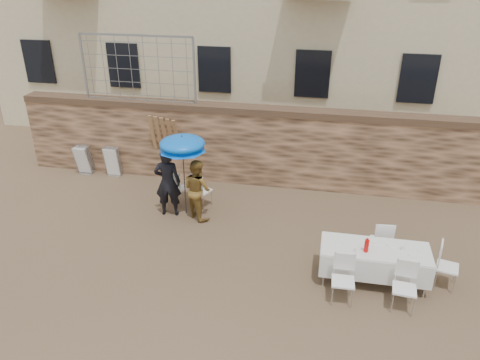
% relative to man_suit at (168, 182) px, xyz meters
% --- Properties ---
extents(ground, '(80.00, 80.00, 0.00)m').
position_rel_man_suit_xyz_m(ground, '(1.53, -2.76, -0.89)').
color(ground, brown).
rests_on(ground, ground).
extents(stone_wall, '(13.00, 0.50, 2.20)m').
position_rel_man_suit_xyz_m(stone_wall, '(1.53, 2.24, 0.21)').
color(stone_wall, brown).
rests_on(stone_wall, ground).
extents(chain_link_fence, '(3.20, 0.06, 1.80)m').
position_rel_man_suit_xyz_m(chain_link_fence, '(-1.47, 2.24, 2.21)').
color(chain_link_fence, gray).
rests_on(chain_link_fence, stone_wall).
extents(man_suit, '(0.70, 0.52, 1.77)m').
position_rel_man_suit_xyz_m(man_suit, '(0.00, 0.00, 0.00)').
color(man_suit, black).
rests_on(man_suit, ground).
extents(woman_dress, '(0.95, 0.91, 1.54)m').
position_rel_man_suit_xyz_m(woman_dress, '(0.75, 0.00, -0.12)').
color(woman_dress, '#AB7D34').
rests_on(woman_dress, ground).
extents(umbrella, '(1.14, 1.14, 1.95)m').
position_rel_man_suit_xyz_m(umbrella, '(0.40, 0.10, 0.95)').
color(umbrella, '#3F3F44').
rests_on(umbrella, ground).
extents(couple_chair_left, '(0.50, 0.50, 0.96)m').
position_rel_man_suit_xyz_m(couple_chair_left, '(0.00, 0.55, -0.41)').
color(couple_chair_left, white).
rests_on(couple_chair_left, ground).
extents(couple_chair_right, '(0.63, 0.63, 0.96)m').
position_rel_man_suit_xyz_m(couple_chair_right, '(0.70, 0.55, -0.41)').
color(couple_chair_right, white).
rests_on(couple_chair_right, ground).
extents(banquet_table, '(2.10, 0.85, 0.78)m').
position_rel_man_suit_xyz_m(banquet_table, '(4.88, -1.77, -0.15)').
color(banquet_table, white).
rests_on(banquet_table, ground).
extents(soda_bottle, '(0.09, 0.09, 0.26)m').
position_rel_man_suit_xyz_m(soda_bottle, '(4.68, -1.92, 0.02)').
color(soda_bottle, red).
rests_on(soda_bottle, banquet_table).
extents(table_chair_front_left, '(0.49, 0.49, 0.96)m').
position_rel_man_suit_xyz_m(table_chair_front_left, '(4.28, -2.52, -0.41)').
color(table_chair_front_left, white).
rests_on(table_chair_front_left, ground).
extents(table_chair_front_right, '(0.52, 0.52, 0.96)m').
position_rel_man_suit_xyz_m(table_chair_front_right, '(5.38, -2.52, -0.41)').
color(table_chair_front_right, white).
rests_on(table_chair_front_right, ground).
extents(table_chair_back, '(0.52, 0.52, 0.96)m').
position_rel_man_suit_xyz_m(table_chair_back, '(5.08, -0.97, -0.41)').
color(table_chair_back, white).
rests_on(table_chair_back, ground).
extents(table_chair_side, '(0.58, 0.58, 0.96)m').
position_rel_man_suit_xyz_m(table_chair_side, '(6.28, -1.67, -0.41)').
color(table_chair_side, white).
rests_on(table_chair_side, ground).
extents(chair_stack_left, '(0.46, 0.40, 0.92)m').
position_rel_man_suit_xyz_m(chair_stack_left, '(-3.26, 1.91, -0.43)').
color(chair_stack_left, white).
rests_on(chair_stack_left, ground).
extents(chair_stack_right, '(0.46, 0.32, 0.92)m').
position_rel_man_suit_xyz_m(chair_stack_right, '(-2.36, 1.91, -0.43)').
color(chair_stack_right, white).
rests_on(chair_stack_right, ground).
extents(wood_planks, '(0.70, 0.20, 2.00)m').
position_rel_man_suit_xyz_m(wood_planks, '(-0.76, 1.98, 0.11)').
color(wood_planks, '#A37749').
rests_on(wood_planks, ground).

